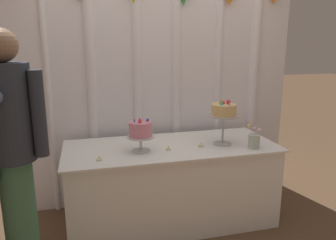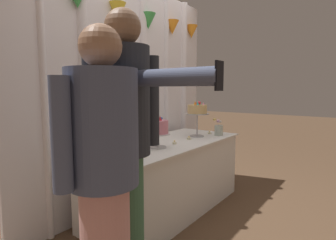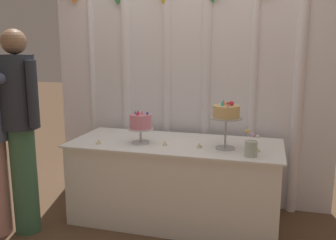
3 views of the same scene
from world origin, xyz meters
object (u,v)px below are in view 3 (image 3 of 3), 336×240
at_px(cake_display_nearright, 226,114).
at_px(flower_vase, 251,147).
at_px(cake_table, 175,181).
at_px(tealight_far_left, 98,143).
at_px(tealight_far_right, 257,151).
at_px(guest_man_dark_suit, 20,123).
at_px(tealight_near_left, 165,144).
at_px(tealight_near_right, 199,146).
at_px(cake_display_nearleft, 141,123).

distance_m(cake_display_nearright, flower_vase, 0.35).
bearing_deg(cake_table, tealight_far_left, -160.14).
distance_m(tealight_far_right, guest_man_dark_suit, 1.93).
bearing_deg(cake_table, cake_display_nearright, -10.88).
bearing_deg(flower_vase, tealight_near_left, 170.21).
bearing_deg(tealight_far_right, tealight_near_right, -179.82).
height_order(flower_vase, tealight_far_left, flower_vase).
height_order(cake_table, tealight_far_left, tealight_far_left).
bearing_deg(tealight_near_left, cake_display_nearleft, 173.41).
relative_size(cake_table, guest_man_dark_suit, 1.09).
height_order(tealight_far_left, tealight_far_right, tealight_far_right).
bearing_deg(tealight_near_left, guest_man_dark_suit, -158.90).
height_order(cake_display_nearright, tealight_near_right, cake_display_nearright).
xyz_separation_m(cake_display_nearleft, tealight_near_right, (0.52, -0.01, -0.17)).
height_order(cake_display_nearright, tealight_near_left, cake_display_nearright).
distance_m(flower_vase, tealight_far_left, 1.30).
distance_m(tealight_near_left, tealight_far_right, 0.77).
height_order(tealight_near_left, tealight_far_right, tealight_near_left).
bearing_deg(tealight_far_left, tealight_near_right, 7.65).
relative_size(cake_display_nearleft, tealight_near_left, 7.20).
height_order(cake_table, tealight_far_right, tealight_far_right).
xyz_separation_m(tealight_near_right, guest_man_dark_suit, (-1.40, -0.44, 0.21)).
bearing_deg(guest_man_dark_suit, flower_vase, 9.36).
xyz_separation_m(cake_display_nearleft, tealight_far_left, (-0.34, -0.13, -0.17)).
bearing_deg(tealight_near_right, tealight_near_left, -177.02).
bearing_deg(cake_display_nearleft, guest_man_dark_suit, -152.66).
distance_m(cake_display_nearright, tealight_far_left, 1.13).
bearing_deg(tealight_near_right, cake_table, 154.83).
distance_m(tealight_far_left, tealight_far_right, 1.35).
xyz_separation_m(tealight_near_left, tealight_near_right, (0.29, 0.02, -0.00)).
height_order(tealight_near_right, guest_man_dark_suit, guest_man_dark_suit).
xyz_separation_m(cake_display_nearleft, tealight_near_left, (0.23, -0.03, -0.17)).
xyz_separation_m(flower_vase, tealight_near_left, (-0.72, 0.12, -0.06)).
distance_m(tealight_far_left, tealight_near_right, 0.88).
bearing_deg(tealight_near_left, flower_vase, -9.79).
relative_size(tealight_far_left, tealight_near_right, 0.96).
distance_m(cake_table, tealight_near_right, 0.46).
distance_m(tealight_far_left, guest_man_dark_suit, 0.66).
bearing_deg(cake_display_nearright, tealight_near_left, -175.45).
height_order(cake_table, flower_vase, flower_vase).
distance_m(cake_display_nearleft, guest_man_dark_suit, 0.98).
distance_m(cake_table, tealight_far_left, 0.77).
height_order(cake_table, tealight_near_right, tealight_near_right).
relative_size(cake_table, tealight_far_right, 41.18).
xyz_separation_m(cake_display_nearleft, tealight_far_right, (1.00, -0.01, -0.17)).
bearing_deg(cake_table, flower_vase, -20.72).
height_order(flower_vase, tealight_far_right, flower_vase).
height_order(tealight_near_left, guest_man_dark_suit, guest_man_dark_suit).
bearing_deg(flower_vase, cake_display_nearleft, 170.97).
bearing_deg(tealight_far_left, guest_man_dark_suit, -148.51).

